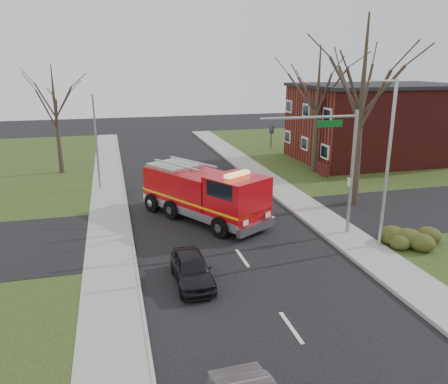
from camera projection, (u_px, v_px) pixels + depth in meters
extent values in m
plane|color=black|center=(242.00, 258.00, 21.17)|extent=(120.00, 120.00, 0.00)
cube|color=gray|center=(356.00, 244.00, 22.65)|extent=(2.40, 80.00, 0.15)
cube|color=gray|center=(111.00, 271.00, 19.64)|extent=(2.40, 80.00, 0.15)
cube|color=maroon|center=(379.00, 124.00, 41.48)|extent=(15.00, 10.00, 7.00)
cube|color=black|center=(383.00, 85.00, 40.46)|extent=(15.40, 10.40, 0.30)
cube|color=silver|center=(305.00, 144.00, 40.07)|extent=(0.12, 1.40, 1.20)
cube|color=#42100F|center=(322.00, 169.00, 35.05)|extent=(0.12, 2.00, 1.00)
cylinder|color=gray|center=(326.00, 177.00, 34.44)|extent=(0.08, 0.08, 0.90)
cylinder|color=gray|center=(317.00, 172.00, 35.92)|extent=(0.08, 0.08, 0.90)
ellipsoid|color=#313C15|center=(417.00, 237.00, 22.25)|extent=(2.80, 2.00, 0.90)
cone|color=#31251D|center=(360.00, 114.00, 27.33)|extent=(0.64, 0.64, 12.00)
cone|color=#31251D|center=(317.00, 111.00, 36.26)|extent=(0.56, 0.56, 10.50)
cone|color=#31251D|center=(57.00, 121.00, 36.03)|extent=(0.44, 0.44, 9.00)
cylinder|color=gray|center=(352.00, 175.00, 23.17)|extent=(0.18, 0.18, 6.80)
cylinder|color=gray|center=(310.00, 117.00, 21.66)|extent=(5.20, 0.14, 0.14)
cube|color=#0C591E|center=(330.00, 124.00, 22.02)|extent=(1.40, 0.06, 0.35)
imported|color=black|center=(272.00, 126.00, 21.27)|extent=(0.22, 0.18, 1.10)
cylinder|color=#B7BABF|center=(387.00, 168.00, 21.25)|extent=(0.16, 0.16, 8.40)
cylinder|color=#B7BABF|center=(384.00, 81.00, 19.92)|extent=(1.40, 0.12, 0.12)
cylinder|color=gray|center=(96.00, 144.00, 31.52)|extent=(0.14, 0.14, 7.00)
cube|color=#BD0810|center=(189.00, 188.00, 26.98)|extent=(5.25, 6.24, 2.26)
cube|color=#BD0810|center=(237.00, 199.00, 24.18)|extent=(3.83, 3.83, 2.58)
cube|color=#B7BABF|center=(203.00, 207.00, 26.37)|extent=(6.70, 8.65, 0.48)
cube|color=#E5B20C|center=(203.00, 197.00, 26.20)|extent=(6.70, 8.66, 0.13)
cube|color=black|center=(253.00, 190.00, 23.15)|extent=(2.20, 1.36, 0.91)
cube|color=#E5D866|center=(237.00, 174.00, 23.77)|extent=(1.67, 1.20, 0.19)
cylinder|color=black|center=(221.00, 227.00, 23.51)|extent=(0.93, 1.21, 1.18)
cylinder|color=black|center=(255.00, 215.00, 25.41)|extent=(0.93, 1.21, 1.18)
cylinder|color=black|center=(152.00, 203.00, 27.64)|extent=(0.93, 1.21, 1.18)
cylinder|color=black|center=(186.00, 194.00, 29.55)|extent=(0.93, 1.21, 1.18)
imported|color=black|center=(192.00, 269.00, 18.65)|extent=(1.55, 3.80, 1.29)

